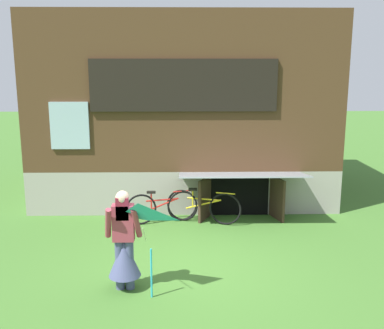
% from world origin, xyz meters
% --- Properties ---
extents(ground_plane, '(60.00, 60.00, 0.00)m').
position_xyz_m(ground_plane, '(0.00, 0.00, 0.00)').
color(ground_plane, '#3D6B28').
extents(log_house, '(7.65, 6.00, 4.83)m').
position_xyz_m(log_house, '(0.00, 5.44, 2.42)').
color(log_house, '#9E998E').
rests_on(log_house, ground_plane).
extents(person, '(0.61, 0.53, 1.65)m').
position_xyz_m(person, '(-0.97, -0.76, 0.69)').
color(person, '#474C75').
rests_on(person, ground_plane).
extents(kite, '(0.83, 0.84, 1.49)m').
position_xyz_m(kite, '(-0.67, -1.24, 1.25)').
color(kite, '#2DB2CC').
rests_on(kite, ground_plane).
extents(bicycle_yellow, '(1.70, 0.58, 0.81)m').
position_xyz_m(bicycle_yellow, '(0.44, 2.43, 0.39)').
color(bicycle_yellow, black).
rests_on(bicycle_yellow, ground_plane).
extents(bicycle_red, '(1.65, 0.49, 0.77)m').
position_xyz_m(bicycle_red, '(-0.52, 2.45, 0.38)').
color(bicycle_red, black).
rests_on(bicycle_red, ground_plane).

